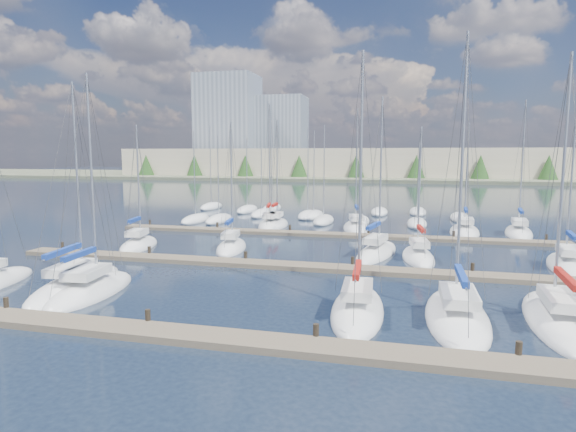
% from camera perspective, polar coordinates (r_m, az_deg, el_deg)
% --- Properties ---
extents(ground, '(400.00, 400.00, 0.00)m').
position_cam_1_polar(ground, '(77.37, 8.26, 1.26)').
color(ground, '#1C2738').
rests_on(ground, ground).
extents(dock_near, '(44.00, 1.93, 1.10)m').
position_cam_1_polar(dock_near, '(21.58, -7.96, -14.20)').
color(dock_near, '#6B5E4C').
rests_on(dock_near, ground).
extents(dock_mid, '(44.00, 1.93, 1.10)m').
position_cam_1_polar(dock_mid, '(34.38, 0.82, -5.96)').
color(dock_mid, '#6B5E4C').
rests_on(dock_mid, ground).
extents(dock_far, '(44.00, 1.93, 1.10)m').
position_cam_1_polar(dock_far, '(47.86, 4.64, -2.21)').
color(dock_far, '#6B5E4C').
rests_on(dock_far, ground).
extents(sailboat_f, '(3.22, 9.67, 13.49)m').
position_cam_1_polar(sailboat_f, '(26.80, 29.22, -10.71)').
color(sailboat_f, white).
rests_on(sailboat_f, ground).
extents(sailboat_p, '(4.04, 8.37, 13.63)m').
position_cam_1_polar(sailboat_p, '(52.37, 8.06, -1.40)').
color(sailboat_p, white).
rests_on(sailboat_p, ground).
extents(sailboat_m, '(3.45, 8.21, 11.26)m').
position_cam_1_polar(sailboat_m, '(39.78, 30.15, -5.10)').
color(sailboat_m, white).
rests_on(sailboat_m, ground).
extents(sailboat_j, '(3.52, 6.94, 11.47)m').
position_cam_1_polar(sailboat_j, '(41.30, -6.73, -3.71)').
color(sailboat_j, white).
rests_on(sailboat_j, ground).
extents(sailboat_q, '(3.46, 8.41, 11.98)m').
position_cam_1_polar(sailboat_q, '(52.76, 20.18, -1.73)').
color(sailboat_q, white).
rests_on(sailboat_q, ground).
extents(sailboat_k, '(4.04, 9.07, 13.34)m').
position_cam_1_polar(sailboat_k, '(39.54, 10.45, -4.27)').
color(sailboat_k, white).
rests_on(sailboat_k, ground).
extents(sailboat_r, '(3.68, 8.96, 14.18)m').
position_cam_1_polar(sailboat_r, '(54.00, 25.66, -1.78)').
color(sailboat_r, white).
rests_on(sailboat_r, ground).
extents(sailboat_h, '(3.78, 6.90, 11.31)m').
position_cam_1_polar(sailboat_h, '(44.01, -17.28, -3.32)').
color(sailboat_h, white).
rests_on(sailboat_h, ground).
extents(sailboat_o, '(2.83, 6.74, 12.62)m').
position_cam_1_polar(sailboat_o, '(54.27, -1.39, -1.01)').
color(sailboat_o, white).
rests_on(sailboat_o, ground).
extents(sailboat_c, '(3.81, 8.27, 13.37)m').
position_cam_1_polar(sailboat_c, '(30.63, -22.29, -8.12)').
color(sailboat_c, white).
rests_on(sailboat_c, ground).
extents(sailboat_e, '(3.00, 9.27, 14.54)m').
position_cam_1_polar(sailboat_e, '(25.38, 19.37, -11.16)').
color(sailboat_e, white).
rests_on(sailboat_e, ground).
extents(sailboat_l, '(3.07, 7.19, 10.90)m').
position_cam_1_polar(sailboat_l, '(38.61, 15.18, -4.70)').
color(sailboat_l, white).
rests_on(sailboat_l, ground).
extents(sailboat_n, '(3.96, 8.28, 14.37)m').
position_cam_1_polar(sailboat_n, '(53.87, -2.21, -1.07)').
color(sailboat_n, white).
rests_on(sailboat_n, ground).
extents(sailboat_d, '(3.10, 8.64, 13.88)m').
position_cam_1_polar(sailboat_d, '(25.25, 8.24, -10.89)').
color(sailboat_d, white).
rests_on(sailboat_d, ground).
extents(sailboat_b, '(4.44, 9.95, 13.09)m').
position_cam_1_polar(sailboat_b, '(32.17, -23.81, -7.49)').
color(sailboat_b, white).
rests_on(sailboat_b, ground).
extents(distant_boats, '(36.93, 20.75, 13.30)m').
position_cam_1_polar(distant_boats, '(62.00, 2.75, 0.12)').
color(distant_boats, '#9EA0A5').
rests_on(distant_boats, ground).
extents(shoreline, '(400.00, 60.00, 38.00)m').
position_cam_1_polar(shoreline, '(167.65, 6.87, 7.05)').
color(shoreline, '#666B51').
rests_on(shoreline, ground).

